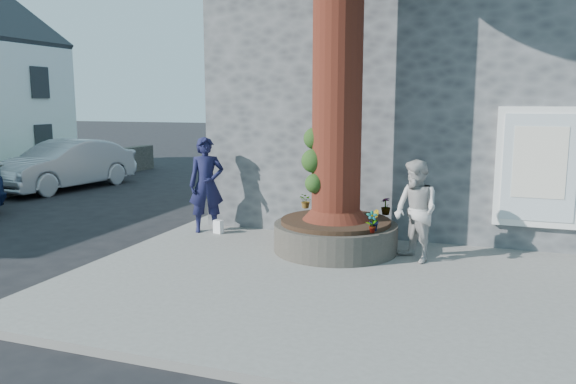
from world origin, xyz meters
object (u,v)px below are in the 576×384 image
(planter, at_px, (335,235))
(woman, at_px, (416,211))
(car_silver, at_px, (65,165))
(man, at_px, (206,185))

(planter, height_order, woman, woman)
(woman, xyz_separation_m, car_silver, (-12.03, 5.16, -0.20))
(man, distance_m, woman, 4.56)
(planter, xyz_separation_m, car_silver, (-10.54, 4.96, 0.40))
(car_silver, bearing_deg, man, -22.69)
(man, distance_m, car_silver, 8.71)
(planter, distance_m, woman, 1.61)
(woman, height_order, car_silver, woman)
(planter, xyz_separation_m, woman, (1.49, -0.20, 0.60))
(planter, relative_size, car_silver, 0.47)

